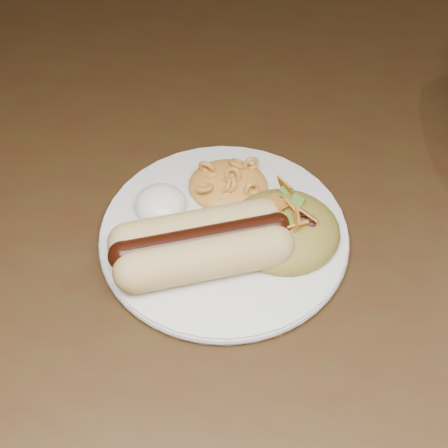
# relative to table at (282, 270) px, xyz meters

# --- Properties ---
(table) EXTENTS (1.60, 0.90, 0.75)m
(table) POSITION_rel_table_xyz_m (0.00, 0.00, 0.00)
(table) COLOR #33190E
(table) RESTS_ON floor
(plate) EXTENTS (0.30, 0.30, 0.01)m
(plate) POSITION_rel_table_xyz_m (-0.06, -0.04, 0.10)
(plate) COLOR silver
(plate) RESTS_ON table
(hotdog) EXTENTS (0.14, 0.11, 0.04)m
(hotdog) POSITION_rel_table_xyz_m (-0.07, -0.08, 0.12)
(hotdog) COLOR #F4CA7A
(hotdog) RESTS_ON plate
(mac_and_cheese) EXTENTS (0.09, 0.08, 0.03)m
(mac_and_cheese) POSITION_rel_table_xyz_m (-0.06, 0.01, 0.12)
(mac_and_cheese) COLOR orange
(mac_and_cheese) RESTS_ON plate
(sour_cream) EXTENTS (0.06, 0.06, 0.03)m
(sour_cream) POSITION_rel_table_xyz_m (-0.12, -0.03, 0.12)
(sour_cream) COLOR white
(sour_cream) RESTS_ON plate
(taco_salad) EXTENTS (0.10, 0.10, 0.05)m
(taco_salad) POSITION_rel_table_xyz_m (-0.00, -0.04, 0.12)
(taco_salad) COLOR #9E6421
(taco_salad) RESTS_ON plate
(fork) EXTENTS (0.07, 0.14, 0.00)m
(fork) POSITION_rel_table_xyz_m (-0.07, -0.06, 0.09)
(fork) COLOR white
(fork) RESTS_ON table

